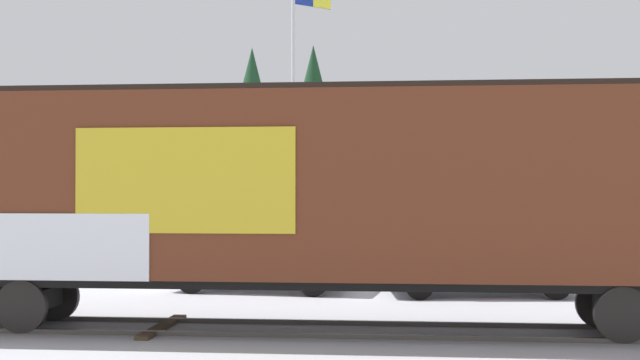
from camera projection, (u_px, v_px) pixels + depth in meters
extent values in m
plane|color=#B2B5BC|center=(376.00, 332.00, 14.76)|extent=(260.00, 260.00, 0.00)
cube|color=#4C4742|center=(312.00, 336.00, 14.16)|extent=(59.99, 1.12, 0.08)
cube|color=#4C4742|center=(320.00, 322.00, 15.60)|extent=(59.99, 1.12, 0.08)
cube|color=#423323|center=(162.00, 327.00, 15.15)|extent=(0.28, 2.50, 0.07)
cube|color=#5B2B19|center=(316.00, 186.00, 14.91)|extent=(16.56, 3.00, 3.13)
cube|color=#2D2823|center=(316.00, 90.00, 14.93)|extent=(15.69, 0.67, 0.24)
cube|color=gold|center=(184.00, 180.00, 13.74)|extent=(3.63, 0.09, 1.72)
cube|color=silver|center=(64.00, 247.00, 13.91)|extent=(2.88, 0.08, 1.10)
cube|color=black|center=(316.00, 280.00, 14.89)|extent=(16.21, 1.77, 0.20)
cylinder|color=black|center=(21.00, 307.00, 14.66)|extent=(0.92, 0.14, 0.92)
cylinder|color=black|center=(55.00, 296.00, 16.09)|extent=(0.92, 0.14, 0.92)
cylinder|color=black|center=(623.00, 315.00, 13.69)|extent=(0.92, 0.14, 0.92)
cylinder|color=black|center=(602.00, 303.00, 15.12)|extent=(0.92, 0.14, 0.92)
cylinder|color=silver|center=(293.00, 121.00, 27.55)|extent=(0.12, 0.12, 9.48)
cube|color=gray|center=(408.00, 167.00, 70.26)|extent=(139.55, 31.71, 8.91)
cone|color=#193D23|center=(252.00, 73.00, 59.00)|extent=(1.77, 1.77, 3.54)
cone|color=#193D23|center=(313.00, 76.00, 64.77)|extent=(2.36, 2.36, 4.71)
cube|color=silver|center=(261.00, 265.00, 20.82)|extent=(4.56, 2.14, 0.62)
cube|color=#2D333D|center=(254.00, 238.00, 20.86)|extent=(2.55, 1.78, 0.69)
cylinder|color=black|center=(328.00, 276.00, 21.31)|extent=(0.66, 0.28, 0.64)
cylinder|color=black|center=(314.00, 283.00, 19.70)|extent=(0.66, 0.28, 0.64)
cylinder|color=black|center=(214.00, 274.00, 21.93)|extent=(0.66, 0.28, 0.64)
cylinder|color=black|center=(191.00, 280.00, 20.32)|extent=(0.66, 0.28, 0.64)
cube|color=#B7BABF|center=(480.00, 269.00, 20.05)|extent=(4.75, 2.40, 0.60)
cube|color=#2D333D|center=(471.00, 242.00, 20.06)|extent=(2.38, 1.93, 0.67)
cylinder|color=black|center=(535.00, 277.00, 20.94)|extent=(0.66, 0.30, 0.64)
cylinder|color=black|center=(556.00, 285.00, 19.18)|extent=(0.66, 0.30, 0.64)
cylinder|color=black|center=(410.00, 278.00, 20.92)|extent=(0.66, 0.30, 0.64)
cylinder|color=black|center=(419.00, 286.00, 19.15)|extent=(0.66, 0.30, 0.64)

